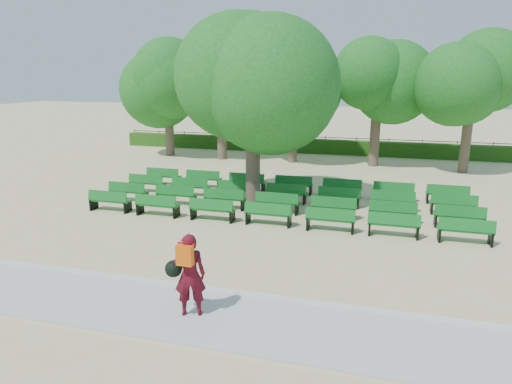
# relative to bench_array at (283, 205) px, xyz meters

# --- Properties ---
(ground) EXTENTS (120.00, 120.00, 0.00)m
(ground) POSITION_rel_bench_array_xyz_m (-1.09, -1.11, -0.08)
(ground) COLOR #CAB885
(paving) EXTENTS (30.00, 2.20, 0.06)m
(paving) POSITION_rel_bench_array_xyz_m (-1.09, -8.51, -0.05)
(paving) COLOR #B9B8B4
(paving) RESTS_ON ground
(curb) EXTENTS (30.00, 0.12, 0.10)m
(curb) POSITION_rel_bench_array_xyz_m (-1.09, -7.36, -0.03)
(curb) COLOR silver
(curb) RESTS_ON ground
(hedge) EXTENTS (26.00, 0.70, 0.90)m
(hedge) POSITION_rel_bench_array_xyz_m (-1.09, 12.89, 0.37)
(hedge) COLOR #245114
(hedge) RESTS_ON ground
(fence) EXTENTS (26.00, 0.10, 1.02)m
(fence) POSITION_rel_bench_array_xyz_m (-1.09, 13.29, -0.08)
(fence) COLOR black
(fence) RESTS_ON ground
(tree_line) EXTENTS (21.80, 6.80, 7.04)m
(tree_line) POSITION_rel_bench_array_xyz_m (-1.09, 8.89, -0.08)
(tree_line) COLOR #1D681F
(tree_line) RESTS_ON ground
(bench_array) EXTENTS (1.63, 0.61, 1.01)m
(bench_array) POSITION_rel_bench_array_xyz_m (0.00, 0.00, 0.00)
(bench_array) COLOR #126821
(bench_array) RESTS_ON ground
(tree_among) EXTENTS (4.85, 4.85, 6.79)m
(tree_among) POSITION_rel_bench_array_xyz_m (-1.23, 0.14, 4.49)
(tree_among) COLOR brown
(tree_among) RESTS_ON ground
(person) EXTENTS (0.89, 0.62, 1.79)m
(person) POSITION_rel_bench_array_xyz_m (-0.12, -8.56, 0.90)
(person) COLOR #4F0B16
(person) RESTS_ON ground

